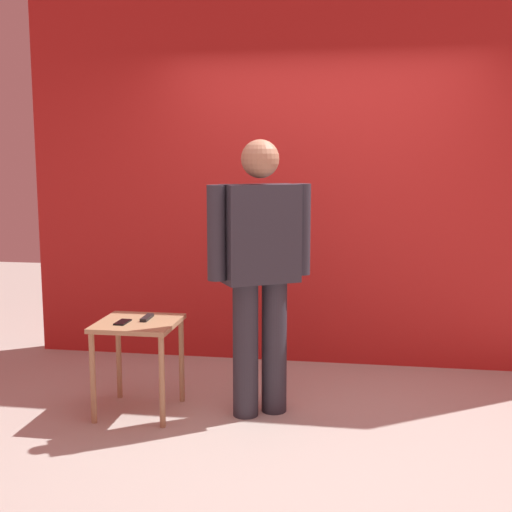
{
  "coord_description": "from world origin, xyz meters",
  "views": [
    {
      "loc": [
        0.32,
        -3.74,
        1.64
      ],
      "look_at": [
        -0.37,
        0.55,
        1.0
      ],
      "focal_mm": 45.73,
      "sensor_mm": 36.0,
      "label": 1
    }
  ],
  "objects_px": {
    "tv_remote": "(147,318)",
    "side_table": "(138,336)",
    "standing_person": "(260,264)",
    "cell_phone": "(123,322)"
  },
  "relations": [
    {
      "from": "standing_person",
      "to": "cell_phone",
      "type": "xyz_separation_m",
      "value": [
        -0.86,
        -0.16,
        -0.37
      ]
    },
    {
      "from": "standing_person",
      "to": "cell_phone",
      "type": "distance_m",
      "value": 0.96
    },
    {
      "from": "standing_person",
      "to": "side_table",
      "type": "xyz_separation_m",
      "value": [
        -0.78,
        -0.1,
        -0.48
      ]
    },
    {
      "from": "tv_remote",
      "to": "cell_phone",
      "type": "bearing_deg",
      "value": -135.9
    },
    {
      "from": "standing_person",
      "to": "tv_remote",
      "type": "relative_size",
      "value": 10.41
    },
    {
      "from": "side_table",
      "to": "tv_remote",
      "type": "relative_size",
      "value": 3.6
    },
    {
      "from": "side_table",
      "to": "cell_phone",
      "type": "height_order",
      "value": "cell_phone"
    },
    {
      "from": "side_table",
      "to": "tv_remote",
      "type": "bearing_deg",
      "value": 53.83
    },
    {
      "from": "tv_remote",
      "to": "side_table",
      "type": "bearing_deg",
      "value": -126.79
    },
    {
      "from": "tv_remote",
      "to": "standing_person",
      "type": "bearing_deg",
      "value": 2.71
    }
  ]
}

